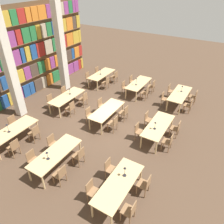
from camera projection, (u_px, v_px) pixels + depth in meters
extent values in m
plane|color=#4C3828|center=(108.00, 121.00, 12.07)|extent=(40.00, 40.00, 0.00)
cube|color=brown|center=(22.00, 54.00, 13.19)|extent=(11.31, 0.06, 5.50)
cube|color=brown|center=(31.00, 94.00, 14.68)|extent=(11.31, 0.35, 0.03)
cube|color=navy|center=(4.00, 102.00, 13.01)|extent=(0.48, 0.20, 0.79)
cube|color=#B7932D|center=(12.00, 98.00, 13.41)|extent=(0.53, 0.20, 0.79)
cube|color=#84387A|center=(19.00, 94.00, 13.80)|extent=(0.49, 0.20, 0.79)
cube|color=navy|center=(26.00, 91.00, 14.20)|extent=(0.48, 0.20, 0.79)
cube|color=navy|center=(31.00, 88.00, 14.52)|extent=(0.35, 0.20, 0.79)
cube|color=#47382D|center=(38.00, 85.00, 14.92)|extent=(0.64, 0.20, 0.79)
cube|color=tan|center=(44.00, 82.00, 15.31)|extent=(0.39, 0.20, 0.79)
cube|color=orange|center=(49.00, 79.00, 15.69)|extent=(0.53, 0.20, 0.79)
cube|color=#236B38|center=(55.00, 76.00, 16.16)|extent=(0.65, 0.20, 0.79)
cube|color=maroon|center=(61.00, 73.00, 16.58)|extent=(0.45, 0.20, 0.79)
cube|color=#236B38|center=(65.00, 71.00, 16.92)|extent=(0.33, 0.20, 0.79)
cube|color=#84387A|center=(70.00, 69.00, 17.34)|extent=(0.68, 0.20, 0.79)
cube|color=#84387A|center=(75.00, 66.00, 17.83)|extent=(0.59, 0.20, 0.79)
cube|color=maroon|center=(79.00, 64.00, 18.17)|extent=(0.30, 0.20, 0.79)
cube|color=#B7932D|center=(81.00, 63.00, 18.40)|extent=(0.21, 0.20, 0.79)
cube|color=brown|center=(28.00, 79.00, 14.08)|extent=(11.31, 0.35, 0.03)
cube|color=navy|center=(5.00, 82.00, 12.71)|extent=(0.58, 0.20, 0.79)
cube|color=#236B38|center=(13.00, 79.00, 13.12)|extent=(0.48, 0.20, 0.79)
cube|color=#B7932D|center=(20.00, 76.00, 13.48)|extent=(0.46, 0.20, 0.79)
cube|color=#84387A|center=(27.00, 73.00, 13.85)|extent=(0.47, 0.20, 0.79)
cube|color=#47382D|center=(34.00, 70.00, 14.25)|extent=(0.61, 0.20, 0.79)
cube|color=#236B38|center=(41.00, 67.00, 14.70)|extent=(0.56, 0.20, 0.79)
cube|color=orange|center=(47.00, 65.00, 15.11)|extent=(0.44, 0.20, 0.79)
cube|color=#84387A|center=(52.00, 62.00, 15.45)|extent=(0.39, 0.20, 0.79)
cube|color=orange|center=(56.00, 60.00, 15.79)|extent=(0.41, 0.20, 0.79)
cube|color=#B7932D|center=(61.00, 59.00, 16.12)|extent=(0.34, 0.20, 0.79)
cube|color=#84387A|center=(64.00, 57.00, 16.36)|extent=(0.28, 0.20, 0.79)
cube|color=#47382D|center=(68.00, 55.00, 16.71)|extent=(0.63, 0.20, 0.79)
cube|color=navy|center=(72.00, 54.00, 17.07)|extent=(0.29, 0.20, 0.79)
cube|color=orange|center=(76.00, 52.00, 17.41)|extent=(0.54, 0.20, 0.79)
cube|color=maroon|center=(80.00, 51.00, 17.75)|extent=(0.36, 0.20, 0.79)
cube|color=brown|center=(24.00, 63.00, 13.48)|extent=(11.31, 0.35, 0.03)
cube|color=#236B38|center=(2.00, 63.00, 12.17)|extent=(0.31, 0.20, 0.90)
cube|color=#236B38|center=(8.00, 60.00, 12.46)|extent=(0.45, 0.20, 0.90)
cube|color=#84387A|center=(16.00, 58.00, 12.84)|extent=(0.56, 0.20, 0.90)
cube|color=navy|center=(22.00, 55.00, 13.19)|extent=(0.25, 0.20, 0.90)
cube|color=#B7932D|center=(27.00, 54.00, 13.46)|extent=(0.35, 0.20, 0.90)
cube|color=navy|center=(33.00, 52.00, 13.80)|extent=(0.44, 0.20, 0.90)
cube|color=maroon|center=(40.00, 49.00, 14.22)|extent=(0.65, 0.20, 0.90)
cube|color=tan|center=(48.00, 47.00, 14.73)|extent=(0.67, 0.20, 0.90)
cube|color=#236B38|center=(55.00, 44.00, 15.25)|extent=(0.66, 0.20, 0.90)
cube|color=navy|center=(60.00, 42.00, 15.62)|extent=(0.25, 0.20, 0.90)
cube|color=maroon|center=(64.00, 41.00, 15.88)|extent=(0.42, 0.20, 0.90)
cube|color=orange|center=(69.00, 39.00, 16.30)|extent=(0.69, 0.20, 0.90)
cube|color=#B7932D|center=(75.00, 37.00, 16.82)|extent=(0.69, 0.20, 0.90)
cube|color=#B7932D|center=(79.00, 36.00, 17.17)|extent=(0.22, 0.20, 0.90)
cube|color=brown|center=(20.00, 45.00, 12.88)|extent=(11.31, 0.35, 0.03)
cube|color=#B7932D|center=(0.00, 42.00, 11.77)|extent=(0.46, 0.20, 0.85)
cube|color=#84387A|center=(10.00, 39.00, 12.20)|extent=(0.64, 0.20, 0.85)
cube|color=maroon|center=(18.00, 37.00, 12.61)|extent=(0.36, 0.20, 0.85)
cube|color=#236B38|center=(25.00, 35.00, 12.98)|extent=(0.55, 0.20, 0.85)
cube|color=#236B38|center=(32.00, 33.00, 13.37)|extent=(0.43, 0.20, 0.85)
cube|color=#B7932D|center=(38.00, 32.00, 13.68)|extent=(0.34, 0.20, 0.85)
cube|color=tan|center=(43.00, 31.00, 14.00)|extent=(0.40, 0.20, 0.85)
cube|color=#236B38|center=(48.00, 29.00, 14.34)|extent=(0.43, 0.20, 0.85)
cube|color=navy|center=(55.00, 27.00, 14.78)|extent=(0.69, 0.20, 0.85)
cube|color=#B7932D|center=(62.00, 25.00, 15.32)|extent=(0.64, 0.20, 0.85)
cube|color=orange|center=(69.00, 24.00, 15.82)|extent=(0.66, 0.20, 0.85)
cube|color=#47382D|center=(74.00, 22.00, 16.21)|extent=(0.38, 0.20, 0.85)
cube|color=#B7932D|center=(77.00, 21.00, 16.52)|extent=(0.38, 0.20, 0.85)
cube|color=brown|center=(15.00, 25.00, 12.28)|extent=(11.31, 0.35, 0.03)
cube|color=#B7932D|center=(6.00, 19.00, 11.66)|extent=(0.41, 0.20, 0.79)
cube|color=#236B38|center=(13.00, 17.00, 12.00)|extent=(0.43, 0.20, 0.79)
cube|color=maroon|center=(20.00, 16.00, 12.36)|extent=(0.52, 0.20, 0.79)
cube|color=orange|center=(27.00, 15.00, 12.71)|extent=(0.37, 0.20, 0.79)
cube|color=orange|center=(34.00, 14.00, 13.06)|extent=(0.48, 0.20, 0.79)
cube|color=orange|center=(41.00, 12.00, 13.49)|extent=(0.65, 0.20, 0.79)
cube|color=#84387A|center=(49.00, 11.00, 13.96)|extent=(0.56, 0.20, 0.79)
cube|color=maroon|center=(54.00, 10.00, 14.31)|extent=(0.34, 0.20, 0.79)
cube|color=tan|center=(60.00, 9.00, 14.69)|extent=(0.64, 0.20, 0.79)
cube|color=#84387A|center=(65.00, 8.00, 15.10)|extent=(0.43, 0.20, 0.79)
cube|color=#236B38|center=(70.00, 7.00, 15.42)|extent=(0.41, 0.20, 0.79)
cube|color=#84387A|center=(73.00, 6.00, 15.69)|extent=(0.26, 0.20, 0.79)
cube|color=#84387A|center=(76.00, 6.00, 15.92)|extent=(0.34, 0.20, 0.79)
cube|color=beige|center=(9.00, 64.00, 11.07)|extent=(0.44, 0.44, 6.00)
cube|color=beige|center=(61.00, 45.00, 13.85)|extent=(0.44, 0.44, 6.00)
cube|color=tan|center=(119.00, 184.00, 7.62)|extent=(2.39, 0.90, 0.04)
cylinder|color=tan|center=(111.00, 221.00, 6.86)|extent=(0.07, 0.07, 0.73)
cylinder|color=tan|center=(141.00, 174.00, 8.47)|extent=(0.07, 0.07, 0.73)
cylinder|color=tan|center=(92.00, 210.00, 7.18)|extent=(0.07, 0.07, 0.73)
cylinder|color=tan|center=(124.00, 167.00, 8.79)|extent=(0.07, 0.07, 0.73)
cylinder|color=olive|center=(121.00, 217.00, 7.15)|extent=(0.04, 0.04, 0.43)
cylinder|color=olive|center=(126.00, 208.00, 7.41)|extent=(0.04, 0.04, 0.43)
cylinder|color=olive|center=(130.00, 222.00, 7.01)|extent=(0.04, 0.04, 0.43)
cylinder|color=olive|center=(135.00, 213.00, 7.27)|extent=(0.04, 0.04, 0.43)
cube|color=olive|center=(128.00, 210.00, 7.08)|extent=(0.42, 0.40, 0.04)
cube|color=olive|center=(133.00, 209.00, 6.88)|extent=(0.40, 0.03, 0.42)
cylinder|color=olive|center=(101.00, 195.00, 7.84)|extent=(0.04, 0.04, 0.43)
cylinder|color=olive|center=(95.00, 203.00, 7.59)|extent=(0.04, 0.04, 0.43)
cylinder|color=olive|center=(93.00, 191.00, 7.99)|extent=(0.04, 0.04, 0.43)
cylinder|color=olive|center=(88.00, 198.00, 7.73)|extent=(0.04, 0.04, 0.43)
cube|color=olive|center=(94.00, 192.00, 7.66)|extent=(0.42, 0.40, 0.04)
cube|color=olive|center=(89.00, 186.00, 7.61)|extent=(0.40, 0.03, 0.42)
cylinder|color=olive|center=(136.00, 190.00, 8.02)|extent=(0.04, 0.04, 0.43)
cylinder|color=olive|center=(141.00, 183.00, 8.28)|extent=(0.04, 0.04, 0.43)
cylinder|color=olive|center=(145.00, 194.00, 7.88)|extent=(0.04, 0.04, 0.43)
cylinder|color=olive|center=(149.00, 187.00, 8.14)|extent=(0.04, 0.04, 0.43)
cube|color=olive|center=(143.00, 184.00, 7.95)|extent=(0.42, 0.40, 0.04)
cube|color=olive|center=(148.00, 182.00, 7.75)|extent=(0.40, 0.03, 0.42)
cylinder|color=olive|center=(118.00, 173.00, 8.71)|extent=(0.04, 0.04, 0.43)
cylinder|color=olive|center=(113.00, 179.00, 8.45)|extent=(0.04, 0.04, 0.43)
cylinder|color=olive|center=(110.00, 169.00, 8.86)|extent=(0.04, 0.04, 0.43)
cylinder|color=olive|center=(106.00, 175.00, 8.60)|extent=(0.04, 0.04, 0.43)
cube|color=olive|center=(112.00, 170.00, 8.53)|extent=(0.42, 0.40, 0.04)
cube|color=olive|center=(108.00, 164.00, 8.48)|extent=(0.40, 0.03, 0.42)
cylinder|color=#232328|center=(125.00, 175.00, 7.89)|extent=(0.14, 0.14, 0.01)
cylinder|color=#232328|center=(125.00, 172.00, 7.79)|extent=(0.02, 0.02, 0.35)
cone|color=#232328|center=(125.00, 168.00, 7.67)|extent=(0.11, 0.11, 0.07)
cube|color=tan|center=(158.00, 125.00, 10.48)|extent=(2.39, 0.90, 0.04)
cylinder|color=tan|center=(156.00, 148.00, 9.72)|extent=(0.07, 0.07, 0.73)
cylinder|color=tan|center=(172.00, 123.00, 11.33)|extent=(0.07, 0.07, 0.73)
cylinder|color=tan|center=(141.00, 142.00, 10.04)|extent=(0.07, 0.07, 0.73)
cylinder|color=tan|center=(158.00, 118.00, 11.64)|extent=(0.07, 0.07, 0.73)
cylinder|color=olive|center=(161.00, 146.00, 10.01)|extent=(0.04, 0.04, 0.43)
cylinder|color=olive|center=(164.00, 142.00, 10.26)|extent=(0.04, 0.04, 0.43)
cylinder|color=olive|center=(168.00, 149.00, 9.86)|extent=(0.04, 0.04, 0.43)
cylinder|color=olive|center=(171.00, 145.00, 10.12)|extent=(0.04, 0.04, 0.43)
cube|color=olive|center=(167.00, 142.00, 9.93)|extent=(0.42, 0.40, 0.04)
cube|color=olive|center=(172.00, 139.00, 9.73)|extent=(0.40, 0.03, 0.42)
cylinder|color=olive|center=(144.00, 135.00, 10.70)|extent=(0.04, 0.04, 0.43)
cylinder|color=olive|center=(141.00, 139.00, 10.44)|extent=(0.04, 0.04, 0.43)
cylinder|color=olive|center=(138.00, 133.00, 10.84)|extent=(0.04, 0.04, 0.43)
cylinder|color=olive|center=(135.00, 137.00, 10.58)|extent=(0.04, 0.04, 0.43)
cube|color=olive|center=(140.00, 132.00, 10.51)|extent=(0.42, 0.40, 0.04)
cube|color=olive|center=(137.00, 127.00, 10.46)|extent=(0.40, 0.03, 0.42)
cylinder|color=olive|center=(169.00, 133.00, 10.84)|extent=(0.04, 0.04, 0.43)
cylinder|color=olive|center=(172.00, 129.00, 11.10)|extent=(0.04, 0.04, 0.43)
cylinder|color=olive|center=(176.00, 135.00, 10.69)|extent=(0.04, 0.04, 0.43)
cylinder|color=olive|center=(178.00, 131.00, 10.95)|extent=(0.04, 0.04, 0.43)
cube|color=olive|center=(175.00, 128.00, 10.76)|extent=(0.42, 0.40, 0.04)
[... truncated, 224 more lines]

